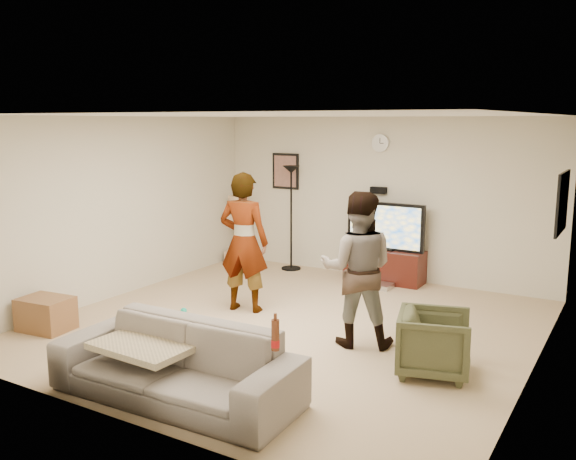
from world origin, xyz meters
The scene contains 24 objects.
floor centered at (0.00, 0.00, -0.01)m, with size 5.50×5.50×0.02m, color tan.
ceiling centered at (0.00, 0.00, 2.51)m, with size 5.50×5.50×0.02m, color white.
wall_back centered at (0.00, 2.75, 1.25)m, with size 5.50×0.04×2.50m, color beige.
wall_front centered at (0.00, -2.75, 1.25)m, with size 5.50×0.04×2.50m, color beige.
wall_left centered at (-2.75, 0.00, 1.25)m, with size 0.04×5.50×2.50m, color beige.
wall_right centered at (2.75, 0.00, 1.25)m, with size 0.04×5.50×2.50m, color beige.
wall_clock centered at (0.00, 2.72, 2.10)m, with size 0.26×0.26×0.04m, color white.
wall_speaker centered at (0.00, 2.69, 1.38)m, with size 0.25×0.10×0.10m, color black.
picture_back centered at (-1.70, 2.73, 1.60)m, with size 0.42×0.03×0.52m, color #7F584F.
picture_right centered at (2.73, 1.60, 1.50)m, with size 0.03×0.78×0.62m, color #ECA458.
tv_stand centered at (0.20, 2.50, 0.25)m, with size 1.20×0.45×0.50m, color black.
console_box centered at (0.27, 2.11, 0.04)m, with size 0.40×0.30×0.07m, color beige.
tv centered at (0.20, 2.50, 0.86)m, with size 1.22×0.08×0.72m, color black.
tv_screen centered at (0.20, 2.46, 0.86)m, with size 1.12×0.01×0.64m, color #ECC753.
floor_lamp centered at (-1.42, 2.45, 0.86)m, with size 0.32×0.32×1.71m, color black.
cat_tree centered at (-2.53, 2.47, 0.59)m, with size 0.38×0.38×1.17m, color tan.
person_left centered at (-0.82, 0.22, 0.90)m, with size 0.66×0.43×1.81m, color #B4B1BE.
person_right centered at (0.94, -0.16, 0.85)m, with size 0.83×0.64×1.70m, color #3D6192.
sofa centered at (0.13, -2.21, 0.33)m, with size 2.26×0.88×0.66m, color slate.
throw_blanket centered at (-0.19, -2.21, 0.45)m, with size 0.90×0.70×0.06m, color tan.
beer_bottle centered at (1.17, -2.21, 0.79)m, with size 0.06×0.06×0.25m, color #602C16.
armchair centered at (1.93, -0.52, 0.31)m, with size 0.67×0.69×0.63m, color #404329.
side_table centered at (-2.40, -1.60, 0.20)m, with size 0.59×0.44×0.39m, color brown.
toy_ball centered at (-1.40, -0.32, 0.04)m, with size 0.08×0.08×0.08m, color #14B28E.
Camera 1 is at (3.57, -6.07, 2.44)m, focal length 37.97 mm.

